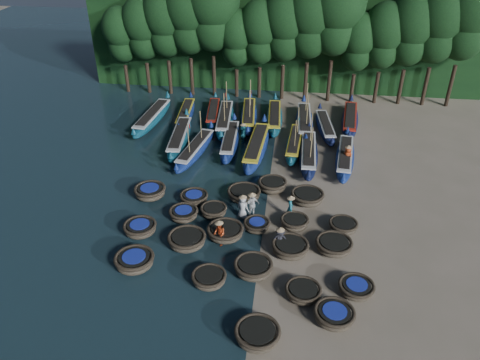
# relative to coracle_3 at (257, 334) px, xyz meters

# --- Properties ---
(ground) EXTENTS (120.00, 120.00, 0.00)m
(ground) POSITION_rel_coracle_3_xyz_m (-0.42, 10.44, -0.42)
(ground) COLOR #80705E
(ground) RESTS_ON ground
(foliage_wall) EXTENTS (40.00, 3.00, 10.00)m
(foliage_wall) POSITION_rel_coracle_3_xyz_m (-0.42, 33.94, 4.58)
(foliage_wall) COLOR black
(foliage_wall) RESTS_ON ground
(coracle_3) EXTENTS (2.63, 2.63, 0.74)m
(coracle_3) POSITION_rel_coracle_3_xyz_m (0.00, 0.00, 0.00)
(coracle_3) COLOR brown
(coracle_3) RESTS_ON ground
(coracle_4) EXTENTS (2.47, 2.47, 0.71)m
(coracle_4) POSITION_rel_coracle_3_xyz_m (3.57, 1.61, -0.01)
(coracle_4) COLOR brown
(coracle_4) RESTS_ON ground
(coracle_5) EXTENTS (2.52, 2.52, 0.81)m
(coracle_5) POSITION_rel_coracle_3_xyz_m (-7.19, 4.15, 0.05)
(coracle_5) COLOR brown
(coracle_5) RESTS_ON ground
(coracle_6) EXTENTS (1.98, 1.98, 0.67)m
(coracle_6) POSITION_rel_coracle_3_xyz_m (-2.88, 3.39, -0.04)
(coracle_6) COLOR brown
(coracle_6) RESTS_ON ground
(coracle_7) EXTENTS (2.26, 2.26, 0.78)m
(coracle_7) POSITION_rel_coracle_3_xyz_m (-0.63, 4.44, 0.03)
(coracle_7) COLOR brown
(coracle_7) RESTS_ON ground
(coracle_8) EXTENTS (2.14, 2.14, 0.63)m
(coracle_8) POSITION_rel_coracle_3_xyz_m (2.07, 3.04, -0.06)
(coracle_8) COLOR brown
(coracle_8) RESTS_ON ground
(coracle_9) EXTENTS (2.29, 2.29, 0.66)m
(coracle_9) POSITION_rel_coracle_3_xyz_m (4.79, 3.62, -0.04)
(coracle_9) COLOR brown
(coracle_9) RESTS_ON ground
(coracle_10) EXTENTS (2.21, 2.21, 0.73)m
(coracle_10) POSITION_rel_coracle_3_xyz_m (-7.80, 7.12, 0.00)
(coracle_10) COLOR brown
(coracle_10) RESTS_ON ground
(coracle_11) EXTENTS (2.47, 2.47, 0.79)m
(coracle_11) POSITION_rel_coracle_3_xyz_m (-4.72, 6.32, 0.03)
(coracle_11) COLOR brown
(coracle_11) RESTS_ON ground
(coracle_12) EXTENTS (2.45, 2.45, 0.74)m
(coracle_12) POSITION_rel_coracle_3_xyz_m (-2.61, 7.40, 0.00)
(coracle_12) COLOR brown
(coracle_12) RESTS_ON ground
(coracle_13) EXTENTS (2.31, 2.31, 0.76)m
(coracle_13) POSITION_rel_coracle_3_xyz_m (1.30, 6.39, 0.01)
(coracle_13) COLOR brown
(coracle_13) RESTS_ON ground
(coracle_14) EXTENTS (2.22, 2.22, 0.72)m
(coracle_14) POSITION_rel_coracle_3_xyz_m (3.81, 6.94, -0.01)
(coracle_14) COLOR brown
(coracle_14) RESTS_ON ground
(coracle_15) EXTENTS (2.03, 2.03, 0.72)m
(coracle_15) POSITION_rel_coracle_3_xyz_m (-5.52, 8.93, -0.00)
(coracle_15) COLOR brown
(coracle_15) RESTS_ON ground
(coracle_16) EXTENTS (1.74, 1.74, 0.67)m
(coracle_16) POSITION_rel_coracle_3_xyz_m (-3.69, 9.54, -0.04)
(coracle_16) COLOR brown
(coracle_16) RESTS_ON ground
(coracle_17) EXTENTS (1.90, 1.90, 0.65)m
(coracle_17) POSITION_rel_coracle_3_xyz_m (-0.80, 8.36, -0.04)
(coracle_17) COLOR brown
(coracle_17) RESTS_ON ground
(coracle_18) EXTENTS (2.01, 2.01, 0.71)m
(coracle_18) POSITION_rel_coracle_3_xyz_m (1.49, 8.89, -0.02)
(coracle_18) COLOR brown
(coracle_18) RESTS_ON ground
(coracle_19) EXTENTS (1.99, 1.99, 0.67)m
(coracle_19) POSITION_rel_coracle_3_xyz_m (4.46, 8.91, -0.03)
(coracle_19) COLOR brown
(coracle_19) RESTS_ON ground
(coracle_20) EXTENTS (2.66, 2.66, 0.80)m
(coracle_20) POSITION_rel_coracle_3_xyz_m (-8.35, 11.09, 0.04)
(coracle_20) COLOR brown
(coracle_20) RESTS_ON ground
(coracle_21) EXTENTS (1.91, 1.91, 0.64)m
(coracle_21) POSITION_rel_coracle_3_xyz_m (-5.26, 10.90, -0.05)
(coracle_21) COLOR brown
(coracle_21) RESTS_ON ground
(coracle_22) EXTENTS (2.29, 2.29, 0.76)m
(coracle_22) POSITION_rel_coracle_3_xyz_m (-1.98, 11.67, 0.01)
(coracle_22) COLOR brown
(coracle_22) RESTS_ON ground
(coracle_23) EXTENTS (2.04, 2.04, 0.81)m
(coracle_23) POSITION_rel_coracle_3_xyz_m (-0.14, 12.96, 0.05)
(coracle_23) COLOR brown
(coracle_23) RESTS_ON ground
(coracle_24) EXTENTS (2.25, 2.25, 0.80)m
(coracle_24) POSITION_rel_coracle_3_xyz_m (2.27, 11.78, 0.03)
(coracle_24) COLOR brown
(coracle_24) RESTS_ON ground
(long_boat_2) EXTENTS (2.08, 8.48, 1.50)m
(long_boat_2) POSITION_rel_coracle_3_xyz_m (-8.22, 19.23, 0.15)
(long_boat_2) COLOR #0F4759
(long_boat_2) RESTS_ON ground
(long_boat_3) EXTENTS (2.64, 7.79, 3.35)m
(long_boat_3) POSITION_rel_coracle_3_xyz_m (-6.52, 17.42, 0.11)
(long_boat_3) COLOR navy
(long_boat_3) RESTS_ON ground
(long_boat_4) EXTENTS (1.70, 7.93, 1.40)m
(long_boat_4) POSITION_rel_coracle_3_xyz_m (-4.02, 19.27, 0.11)
(long_boat_4) COLOR navy
(long_boat_4) RESTS_ON ground
(long_boat_5) EXTENTS (2.11, 9.08, 1.60)m
(long_boat_5) POSITION_rel_coracle_3_xyz_m (-1.75, 18.35, 0.19)
(long_boat_5) COLOR navy
(long_boat_5) RESTS_ON ground
(long_boat_6) EXTENTS (1.78, 7.53, 3.20)m
(long_boat_6) POSITION_rel_coracle_3_xyz_m (1.24, 19.49, 0.09)
(long_boat_6) COLOR #0F4759
(long_boat_6) RESTS_ON ground
(long_boat_7) EXTENTS (1.49, 8.30, 3.52)m
(long_boat_7) POSITION_rel_coracle_3_xyz_m (2.35, 17.77, 0.14)
(long_boat_7) COLOR #10133A
(long_boat_7) RESTS_ON ground
(long_boat_8) EXTENTS (2.23, 7.94, 1.41)m
(long_boat_8) POSITION_rel_coracle_3_xyz_m (5.13, 17.58, 0.11)
(long_boat_8) COLOR navy
(long_boat_8) RESTS_ON ground
(long_boat_9) EXTENTS (2.25, 8.80, 1.55)m
(long_boat_9) POSITION_rel_coracle_3_xyz_m (-11.60, 22.95, 0.17)
(long_boat_9) COLOR #0F4759
(long_boat_9) RESTS_ON ground
(long_boat_10) EXTENTS (1.83, 7.54, 1.33)m
(long_boat_10) POSITION_rel_coracle_3_xyz_m (-8.85, 24.22, 0.09)
(long_boat_10) COLOR navy
(long_boat_10) RESTS_ON ground
(long_boat_11) EXTENTS (2.03, 7.28, 1.29)m
(long_boat_11) POSITION_rel_coracle_3_xyz_m (-6.37, 24.77, 0.07)
(long_boat_11) COLOR #0F4759
(long_boat_11) RESTS_ON ground
(long_boat_12) EXTENTS (2.11, 8.53, 3.63)m
(long_boat_12) POSITION_rel_coracle_3_xyz_m (-5.08, 23.39, 0.16)
(long_boat_12) COLOR #0F4759
(long_boat_12) RESTS_ON ground
(long_boat_13) EXTENTS (2.09, 8.27, 3.52)m
(long_boat_13) POSITION_rel_coracle_3_xyz_m (-3.03, 24.49, 0.14)
(long_boat_13) COLOR navy
(long_boat_13) RESTS_ON ground
(long_boat_14) EXTENTS (1.79, 8.15, 1.43)m
(long_boat_14) POSITION_rel_coracle_3_xyz_m (-0.69, 24.34, 0.13)
(long_boat_14) COLOR #0F4759
(long_boat_14) RESTS_ON ground
(long_boat_15) EXTENTS (1.74, 8.74, 3.71)m
(long_boat_15) POSITION_rel_coracle_3_xyz_m (1.99, 23.64, 0.17)
(long_boat_15) COLOR navy
(long_boat_15) RESTS_ON ground
(long_boat_16) EXTENTS (2.15, 7.38, 1.31)m
(long_boat_16) POSITION_rel_coracle_3_xyz_m (3.81, 23.02, 0.08)
(long_boat_16) COLOR #10133A
(long_boat_16) RESTS_ON ground
(long_boat_17) EXTENTS (2.29, 8.40, 1.49)m
(long_boat_17) POSITION_rel_coracle_3_xyz_m (6.03, 24.64, 0.14)
(long_boat_17) COLOR #10133A
(long_boat_17) RESTS_ON ground
(fisherman_0) EXTENTS (0.96, 0.82, 1.86)m
(fisherman_0) POSITION_rel_coracle_3_xyz_m (-1.81, 9.50, 0.47)
(fisherman_0) COLOR silver
(fisherman_0) RESTS_ON ground
(fisherman_1) EXTENTS (0.52, 0.60, 1.81)m
(fisherman_1) POSITION_rel_coracle_3_xyz_m (1.17, 9.82, 0.49)
(fisherman_1) COLOR #1A616F
(fisherman_1) RESTS_ON ground
(fisherman_2) EXTENTS (0.91, 0.98, 1.82)m
(fisherman_2) POSITION_rel_coracle_3_xyz_m (-2.86, 6.70, 0.45)
(fisherman_2) COLOR #C5421A
(fisherman_2) RESTS_ON ground
(fisherman_3) EXTENTS (1.04, 0.71, 1.69)m
(fisherman_3) POSITION_rel_coracle_3_xyz_m (0.68, 6.67, 0.37)
(fisherman_3) COLOR black
(fisherman_3) RESTS_ON ground
(fisherman_4) EXTENTS (1.06, 0.88, 1.90)m
(fisherman_4) POSITION_rel_coracle_3_xyz_m (-1.25, 9.76, 0.49)
(fisherman_4) COLOR silver
(fisherman_4) RESTS_ON ground
(fisherman_5) EXTENTS (0.70, 1.55, 1.81)m
(fisherman_5) POSITION_rel_coracle_3_xyz_m (-3.05, 20.24, 0.42)
(fisherman_5) COLOR #1A616F
(fisherman_5) RESTS_ON ground
(fisherman_6) EXTENTS (0.97, 0.98, 1.91)m
(fisherman_6) POSITION_rel_coracle_3_xyz_m (5.24, 17.05, 0.49)
(fisherman_6) COLOR #C5421A
(fisherman_6) RESTS_ON ground
(tree_0) EXTENTS (3.68, 3.68, 8.68)m
(tree_0) POSITION_rel_coracle_3_xyz_m (-16.42, 30.44, 5.55)
(tree_0) COLOR black
(tree_0) RESTS_ON ground
(tree_1) EXTENTS (4.09, 4.09, 9.65)m
(tree_1) POSITION_rel_coracle_3_xyz_m (-14.12, 30.44, 6.23)
(tree_1) COLOR black
(tree_1) RESTS_ON ground
(tree_2) EXTENTS (4.51, 4.51, 10.63)m
(tree_2) POSITION_rel_coracle_3_xyz_m (-11.82, 30.44, 6.90)
(tree_2) COLOR black
(tree_2) RESTS_ON ground
(tree_3) EXTENTS (4.92, 4.92, 11.60)m
(tree_3) POSITION_rel_coracle_3_xyz_m (-9.52, 30.44, 7.58)
(tree_3) COLOR black
(tree_3) RESTS_ON ground
(tree_4) EXTENTS (5.34, 5.34, 12.58)m
(tree_4) POSITION_rel_coracle_3_xyz_m (-7.22, 30.44, 8.25)
(tree_4) COLOR black
(tree_4) RESTS_ON ground
(tree_5) EXTENTS (3.68, 3.68, 8.68)m
(tree_5) POSITION_rel_coracle_3_xyz_m (-4.92, 30.44, 5.55)
(tree_5) COLOR black
(tree_5) RESTS_ON ground
(tree_6) EXTENTS (4.09, 4.09, 9.65)m
(tree_6) POSITION_rel_coracle_3_xyz_m (-2.62, 30.44, 6.23)
(tree_6) COLOR black
(tree_6) RESTS_ON ground
(tree_7) EXTENTS (4.51, 4.51, 10.63)m
(tree_7) POSITION_rel_coracle_3_xyz_m (-0.32, 30.44, 6.90)
(tree_7) COLOR black
(tree_7) RESTS_ON ground
(tree_8) EXTENTS (4.92, 4.92, 11.60)m
(tree_8) POSITION_rel_coracle_3_xyz_m (1.98, 30.44, 7.58)
(tree_8) COLOR black
(tree_8) RESTS_ON ground
(tree_9) EXTENTS (5.34, 5.34, 12.58)m
(tree_9) POSITION_rel_coracle_3_xyz_m (4.28, 30.44, 8.25)
(tree_9) COLOR black
(tree_9) RESTS_ON ground
(tree_10) EXTENTS (3.68, 3.68, 8.68)m
(tree_10) POSITION_rel_coracle_3_xyz_m (6.58, 30.44, 5.55)
(tree_10) COLOR black
(tree_10) RESTS_ON ground
(tree_11) EXTENTS (4.09, 4.09, 9.65)m
(tree_11) POSITION_rel_coracle_3_xyz_m (8.88, 30.44, 6.23)
(tree_11) COLOR black
(tree_11) RESTS_ON ground
(tree_12) EXTENTS (4.51, 4.51, 10.63)m
(tree_12) POSITION_rel_coracle_3_xyz_m (11.18, 30.44, 6.90)
(tree_12) COLOR black
(tree_12) RESTS_ON ground
(tree_13) EXTENTS (4.92, 4.92, 11.60)m
(tree_13) POSITION_rel_coracle_3_xyz_m (13.48, 30.44, 7.58)
(tree_13) COLOR black
(tree_13) RESTS_ON ground
(tree_14) EXTENTS (5.34, 5.34, 12.58)m
(tree_14) POSITION_rel_coracle_3_xyz_m (15.78, 30.44, 8.25)
(tree_14) COLOR black
(tree_14) RESTS_ON ground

